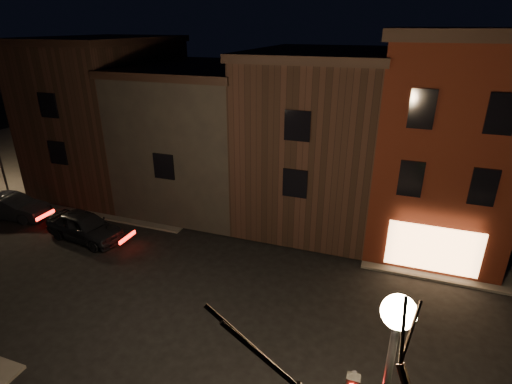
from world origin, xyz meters
TOP-DOWN VIEW (x-y plane):
  - ground at (0.00, 0.00)m, footprint 120.00×120.00m
  - sidewalk_far_left at (-20.00, 20.00)m, footprint 30.00×30.00m
  - corner_building at (8.00, 9.47)m, footprint 6.50×8.50m
  - row_building_a at (1.50, 10.50)m, footprint 7.30×10.30m
  - row_building_b at (-5.75, 10.50)m, footprint 7.80×10.30m
  - row_building_c at (-13.00, 10.50)m, footprint 7.30×10.30m
  - street_lamp_near at (6.20, -6.00)m, footprint 0.60×0.60m
  - parked_car_a at (-9.32, 2.84)m, footprint 4.73×2.41m
  - parked_car_b at (-15.22, 3.41)m, footprint 4.57×2.12m

SIDE VIEW (x-z plane):
  - ground at x=0.00m, z-range 0.00..0.00m
  - sidewalk_far_left at x=-20.00m, z-range 0.00..0.12m
  - parked_car_b at x=-15.22m, z-range 0.00..1.45m
  - parked_car_a at x=-9.32m, z-range 0.00..1.54m
  - row_building_b at x=-5.75m, z-range 0.13..8.53m
  - row_building_a at x=1.50m, z-range 0.13..9.53m
  - row_building_c at x=-13.00m, z-range 0.13..10.03m
  - street_lamp_near at x=6.20m, z-range 1.94..8.42m
  - corner_building at x=8.00m, z-range 0.15..10.65m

